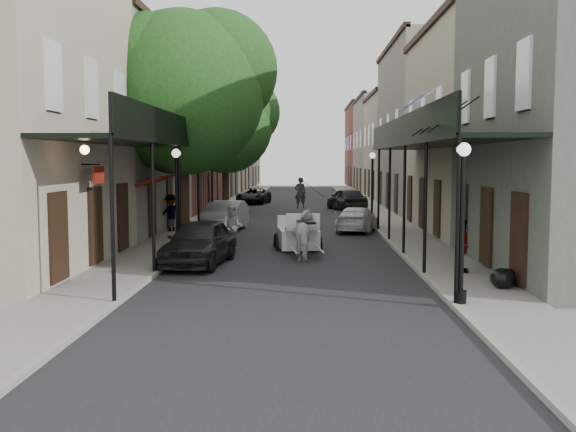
# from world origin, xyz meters

# --- Properties ---
(ground) EXTENTS (140.00, 140.00, 0.00)m
(ground) POSITION_xyz_m (0.00, 0.00, 0.00)
(ground) COLOR gray
(ground) RESTS_ON ground
(road) EXTENTS (8.00, 90.00, 0.01)m
(road) POSITION_xyz_m (0.00, 20.00, 0.01)
(road) COLOR black
(road) RESTS_ON ground
(sidewalk_left) EXTENTS (2.20, 90.00, 0.12)m
(sidewalk_left) POSITION_xyz_m (-5.00, 20.00, 0.06)
(sidewalk_left) COLOR gray
(sidewalk_left) RESTS_ON ground
(sidewalk_right) EXTENTS (2.20, 90.00, 0.12)m
(sidewalk_right) POSITION_xyz_m (5.00, 20.00, 0.06)
(sidewalk_right) COLOR gray
(sidewalk_right) RESTS_ON ground
(building_row_left) EXTENTS (5.00, 80.00, 10.50)m
(building_row_left) POSITION_xyz_m (-8.60, 30.00, 5.25)
(building_row_left) COLOR #A29881
(building_row_left) RESTS_ON ground
(building_row_right) EXTENTS (5.00, 80.00, 10.50)m
(building_row_right) POSITION_xyz_m (8.60, 30.00, 5.25)
(building_row_right) COLOR gray
(building_row_right) RESTS_ON ground
(gallery_left) EXTENTS (2.20, 18.05, 4.88)m
(gallery_left) POSITION_xyz_m (-4.79, 6.98, 4.05)
(gallery_left) COLOR black
(gallery_left) RESTS_ON sidewalk_left
(gallery_right) EXTENTS (2.20, 18.05, 4.88)m
(gallery_right) POSITION_xyz_m (4.79, 6.98, 4.05)
(gallery_right) COLOR black
(gallery_right) RESTS_ON sidewalk_right
(tree_near) EXTENTS (7.31, 6.80, 9.63)m
(tree_near) POSITION_xyz_m (-4.20, 10.18, 6.49)
(tree_near) COLOR #382619
(tree_near) RESTS_ON sidewalk_left
(tree_far) EXTENTS (6.45, 6.00, 8.61)m
(tree_far) POSITION_xyz_m (-4.25, 24.18, 5.84)
(tree_far) COLOR #382619
(tree_far) RESTS_ON sidewalk_left
(lamppost_right_near) EXTENTS (0.32, 0.32, 3.71)m
(lamppost_right_near) POSITION_xyz_m (4.10, -2.00, 2.05)
(lamppost_right_near) COLOR black
(lamppost_right_near) RESTS_ON sidewalk_right
(lamppost_left) EXTENTS (0.32, 0.32, 3.71)m
(lamppost_left) POSITION_xyz_m (-4.10, 6.00, 2.05)
(lamppost_left) COLOR black
(lamppost_left) RESTS_ON sidewalk_left
(lamppost_right_far) EXTENTS (0.32, 0.32, 3.71)m
(lamppost_right_far) POSITION_xyz_m (4.10, 18.00, 2.05)
(lamppost_right_far) COLOR black
(lamppost_right_far) RESTS_ON sidewalk_right
(horse) EXTENTS (1.18, 2.10, 1.68)m
(horse) POSITION_xyz_m (0.54, 5.38, 0.84)
(horse) COLOR silver
(horse) RESTS_ON ground
(carriage) EXTENTS (1.93, 2.65, 2.82)m
(carriage) POSITION_xyz_m (0.17, 7.98, 1.09)
(carriage) COLOR black
(carriage) RESTS_ON ground
(pedestrian_walking) EXTENTS (0.90, 0.73, 1.74)m
(pedestrian_walking) POSITION_xyz_m (-2.30, 7.61, 0.87)
(pedestrian_walking) COLOR #ACACA2
(pedestrian_walking) RESTS_ON ground
(pedestrian_sidewalk_left) EXTENTS (1.26, 1.18, 1.71)m
(pedestrian_sidewalk_left) POSITION_xyz_m (-5.80, 12.92, 0.98)
(pedestrian_sidewalk_left) COLOR gray
(pedestrian_sidewalk_left) RESTS_ON sidewalk_left
(pedestrian_sidewalk_right) EXTENTS (0.61, 1.00, 1.59)m
(pedestrian_sidewalk_right) POSITION_xyz_m (5.14, 2.16, 0.91)
(pedestrian_sidewalk_right) COLOR gray
(pedestrian_sidewalk_right) RESTS_ON sidewalk_right
(car_left_near) EXTENTS (2.27, 4.58, 1.50)m
(car_left_near) POSITION_xyz_m (-2.98, 4.00, 0.75)
(car_left_near) COLOR black
(car_left_near) RESTS_ON ground
(car_left_mid) EXTENTS (1.97, 4.55, 1.46)m
(car_left_mid) POSITION_xyz_m (-3.39, 14.00, 0.73)
(car_left_mid) COLOR #A9AAAF
(car_left_mid) RESTS_ON ground
(car_left_far) EXTENTS (2.71, 4.76, 1.25)m
(car_left_far) POSITION_xyz_m (-3.58, 33.42, 0.63)
(car_left_far) COLOR black
(car_left_far) RESTS_ON ground
(car_right_near) EXTENTS (2.56, 4.36, 1.19)m
(car_right_near) POSITION_xyz_m (2.98, 14.00, 0.59)
(car_right_near) COLOR silver
(car_right_near) RESTS_ON ground
(car_right_far) EXTENTS (2.86, 4.87, 1.56)m
(car_right_far) POSITION_xyz_m (3.31, 27.03, 0.78)
(car_right_far) COLOR black
(car_right_far) RESTS_ON ground
(trash_bags) EXTENTS (0.88, 1.03, 0.53)m
(trash_bags) POSITION_xyz_m (5.72, -0.03, 0.37)
(trash_bags) COLOR black
(trash_bags) RESTS_ON sidewalk_right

